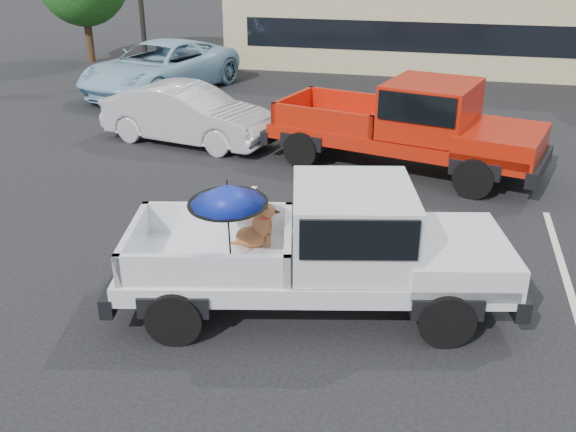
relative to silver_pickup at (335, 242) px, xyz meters
name	(u,v)px	position (x,y,z in m)	size (l,w,h in m)	color
ground	(364,313)	(0.47, -0.08, -1.05)	(90.00, 90.00, 0.00)	black
stripe_left	(216,234)	(-2.53, 1.92, -1.05)	(0.12, 5.00, 0.01)	silver
stripe_right	(564,272)	(3.47, 1.92, -1.05)	(0.12, 5.00, 0.01)	silver
silver_pickup	(335,242)	(0.00, 0.00, 0.00)	(5.99, 3.20, 2.06)	black
red_pickup	(421,123)	(0.84, 6.30, 0.09)	(6.68, 3.72, 2.09)	black
silver_sedan	(188,114)	(-5.13, 7.11, -0.30)	(1.59, 4.57, 1.50)	#B4B7BC
blue_suv	(160,67)	(-8.23, 12.31, -0.20)	(2.84, 6.15, 1.71)	#94C1DD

